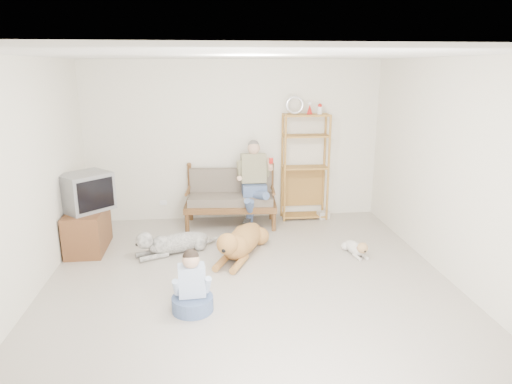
{
  "coord_description": "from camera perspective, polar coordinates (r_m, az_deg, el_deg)",
  "views": [
    {
      "loc": [
        -0.47,
        -4.97,
        2.59
      ],
      "look_at": [
        0.18,
        1.0,
        0.93
      ],
      "focal_mm": 32.0,
      "sensor_mm": 36.0,
      "label": 1
    }
  ],
  "objects": [
    {
      "name": "wall_front",
      "position": [
        2.58,
        5.19,
        -13.2
      ],
      "size": [
        5.0,
        0.0,
        5.0
      ],
      "primitive_type": "plane",
      "rotation": [
        -1.57,
        0.0,
        0.0
      ],
      "color": "silver",
      "rests_on": "ground"
    },
    {
      "name": "wall_right",
      "position": [
        5.92,
        24.08,
        2.03
      ],
      "size": [
        0.0,
        5.5,
        5.5
      ],
      "primitive_type": "plane",
      "rotation": [
        1.57,
        0.0,
        -1.57
      ],
      "color": "silver",
      "rests_on": "ground"
    },
    {
      "name": "wall_back",
      "position": [
        7.83,
        -2.72,
        6.34
      ],
      "size": [
        5.0,
        0.0,
        5.0
      ],
      "primitive_type": "plane",
      "rotation": [
        1.57,
        0.0,
        0.0
      ],
      "color": "silver",
      "rests_on": "ground"
    },
    {
      "name": "book_stack",
      "position": [
        8.12,
        8.42,
        -2.85
      ],
      "size": [
        0.22,
        0.18,
        0.12
      ],
      "primitive_type": "cube",
      "rotation": [
        0.0,
        0.0,
        0.19
      ],
      "color": "silver",
      "rests_on": "ground"
    },
    {
      "name": "crt_tv",
      "position": [
        6.91,
        -20.47,
        0.03
      ],
      "size": [
        0.82,
        0.81,
        0.53
      ],
      "rotation": [
        0.0,
        0.0,
        -0.8
      ],
      "color": "slate",
      "rests_on": "tv_stand"
    },
    {
      "name": "man",
      "position": [
        7.43,
        -0.32,
        0.36
      ],
      "size": [
        0.54,
        0.77,
        1.25
      ],
      "color": "#54689A",
      "rests_on": "loveseat"
    },
    {
      "name": "wall_left",
      "position": [
        5.51,
        -27.66,
        0.68
      ],
      "size": [
        0.0,
        5.5,
        5.5
      ],
      "primitive_type": "plane",
      "rotation": [
        1.57,
        0.0,
        1.57
      ],
      "color": "silver",
      "rests_on": "ground"
    },
    {
      "name": "loveseat",
      "position": [
        7.64,
        -3.22,
        -0.54
      ],
      "size": [
        1.55,
        0.81,
        0.95
      ],
      "rotation": [
        0.0,
        0.0,
        -0.08
      ],
      "color": "brown",
      "rests_on": "ground"
    },
    {
      "name": "wall_outlet",
      "position": [
        8.07,
        -11.51,
        -1.33
      ],
      "size": [
        0.12,
        0.02,
        0.08
      ],
      "primitive_type": "cube",
      "color": "white",
      "rests_on": "ground"
    },
    {
      "name": "golden_retriever",
      "position": [
        6.45,
        -1.96,
        -6.23
      ],
      "size": [
        0.84,
        1.57,
        0.5
      ],
      "rotation": [
        0.0,
        0.0,
        -0.42
      ],
      "color": "#B0803D",
      "rests_on": "ground"
    },
    {
      "name": "child",
      "position": [
        5.1,
        -8.0,
        -11.89
      ],
      "size": [
        0.45,
        0.45,
        0.72
      ],
      "rotation": [
        0.0,
        0.0,
        0.08
      ],
      "color": "#54689A",
      "rests_on": "ground"
    },
    {
      "name": "shaggy_dog",
      "position": [
        6.64,
        -10.54,
        -6.27
      ],
      "size": [
        1.2,
        0.68,
        0.39
      ],
      "rotation": [
        0.0,
        0.0,
        -1.13
      ],
      "color": "white",
      "rests_on": "ground"
    },
    {
      "name": "tv_stand",
      "position": [
        7.06,
        -20.33,
        -4.46
      ],
      "size": [
        0.51,
        0.9,
        0.6
      ],
      "rotation": [
        0.0,
        0.0,
        0.01
      ],
      "color": "brown",
      "rests_on": "ground"
    },
    {
      "name": "floor",
      "position": [
        5.62,
        -0.74,
        -11.95
      ],
      "size": [
        5.5,
        5.5,
        0.0
      ],
      "primitive_type": "plane",
      "color": "#BDB4A6",
      "rests_on": "ground"
    },
    {
      "name": "etagere",
      "position": [
        7.88,
        6.14,
        3.24
      ],
      "size": [
        0.81,
        0.35,
        2.12
      ],
      "color": "#B07A37",
      "rests_on": "ground"
    },
    {
      "name": "terrier",
      "position": [
        6.66,
        12.46,
        -6.86
      ],
      "size": [
        0.26,
        0.64,
        0.24
      ],
      "rotation": [
        0.0,
        0.0,
        0.18
      ],
      "color": "silver",
      "rests_on": "ground"
    },
    {
      "name": "ceiling",
      "position": [
        4.99,
        -0.85,
        16.75
      ],
      "size": [
        5.5,
        5.5,
        0.0
      ],
      "primitive_type": "plane",
      "rotation": [
        3.14,
        0.0,
        0.0
      ],
      "color": "white",
      "rests_on": "ground"
    }
  ]
}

